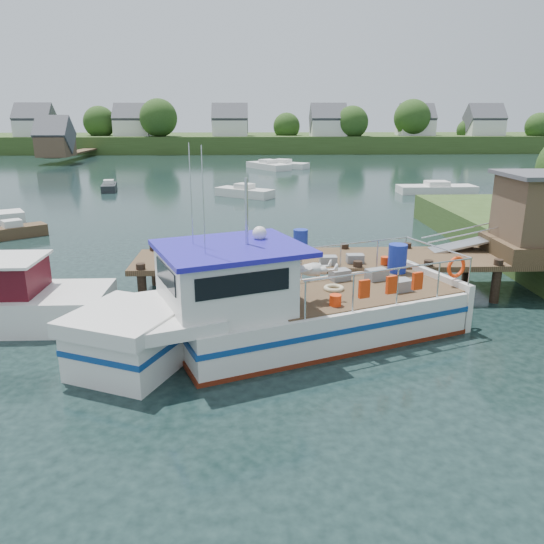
{
  "coord_description": "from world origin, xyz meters",
  "views": [
    {
      "loc": [
        -1.73,
        -18.91,
        6.49
      ],
      "look_at": [
        -1.0,
        -1.5,
        1.3
      ],
      "focal_mm": 35.0,
      "sensor_mm": 36.0,
      "label": 1
    }
  ],
  "objects_px": {
    "lobster_boat": "(274,310)",
    "moored_b": "(245,192)",
    "moored_rowboat": "(13,231)",
    "moored_far": "(283,165)",
    "dock": "(472,234)",
    "moored_e": "(109,187)",
    "moored_d": "(268,165)",
    "moored_c": "(437,189)"
  },
  "relations": [
    {
      "from": "moored_b",
      "to": "moored_d",
      "type": "height_order",
      "value": "moored_d"
    },
    {
      "from": "lobster_boat",
      "to": "moored_c",
      "type": "height_order",
      "value": "lobster_boat"
    },
    {
      "from": "moored_b",
      "to": "moored_far",
      "type": "bearing_deg",
      "value": 79.01
    },
    {
      "from": "moored_far",
      "to": "moored_e",
      "type": "relative_size",
      "value": 1.83
    },
    {
      "from": "moored_rowboat",
      "to": "moored_e",
      "type": "bearing_deg",
      "value": 80.71
    },
    {
      "from": "lobster_boat",
      "to": "moored_c",
      "type": "distance_m",
      "value": 34.22
    },
    {
      "from": "moored_far",
      "to": "moored_e",
      "type": "xyz_separation_m",
      "value": [
        -16.66,
        -20.2,
        -0.05
      ]
    },
    {
      "from": "moored_c",
      "to": "moored_e",
      "type": "relative_size",
      "value": 1.81
    },
    {
      "from": "dock",
      "to": "moored_rowboat",
      "type": "distance_m",
      "value": 23.56
    },
    {
      "from": "moored_far",
      "to": "dock",
      "type": "bearing_deg",
      "value": -69.59
    },
    {
      "from": "moored_b",
      "to": "moored_c",
      "type": "height_order",
      "value": "moored_b"
    },
    {
      "from": "moored_rowboat",
      "to": "moored_e",
      "type": "relative_size",
      "value": 0.93
    },
    {
      "from": "moored_b",
      "to": "moored_rowboat",
      "type": "bearing_deg",
      "value": -131.03
    },
    {
      "from": "dock",
      "to": "moored_e",
      "type": "height_order",
      "value": "dock"
    },
    {
      "from": "lobster_boat",
      "to": "moored_far",
      "type": "bearing_deg",
      "value": 64.73
    },
    {
      "from": "dock",
      "to": "moored_e",
      "type": "distance_m",
      "value": 35.38
    },
    {
      "from": "moored_b",
      "to": "moored_d",
      "type": "relative_size",
      "value": 0.71
    },
    {
      "from": "lobster_boat",
      "to": "moored_far",
      "type": "height_order",
      "value": "lobster_boat"
    },
    {
      "from": "moored_far",
      "to": "moored_d",
      "type": "xyz_separation_m",
      "value": [
        -1.91,
        -1.21,
        0.02
      ]
    },
    {
      "from": "moored_b",
      "to": "moored_d",
      "type": "xyz_separation_m",
      "value": [
        2.75,
        23.1,
        0.03
      ]
    },
    {
      "from": "moored_d",
      "to": "moored_e",
      "type": "xyz_separation_m",
      "value": [
        -14.75,
        -18.99,
        -0.07
      ]
    },
    {
      "from": "moored_c",
      "to": "moored_e",
      "type": "xyz_separation_m",
      "value": [
        -28.45,
        2.64,
        -0.03
      ]
    },
    {
      "from": "moored_rowboat",
      "to": "moored_c",
      "type": "height_order",
      "value": "moored_c"
    },
    {
      "from": "lobster_boat",
      "to": "moored_rowboat",
      "type": "xyz_separation_m",
      "value": [
        -13.65,
        14.6,
        -0.69
      ]
    },
    {
      "from": "moored_rowboat",
      "to": "moored_c",
      "type": "bearing_deg",
      "value": 21.27
    },
    {
      "from": "moored_far",
      "to": "moored_e",
      "type": "bearing_deg",
      "value": -113.79
    },
    {
      "from": "lobster_boat",
      "to": "moored_b",
      "type": "distance_m",
      "value": 29.13
    },
    {
      "from": "dock",
      "to": "moored_e",
      "type": "xyz_separation_m",
      "value": [
        -20.67,
        28.65,
        -1.88
      ]
    },
    {
      "from": "moored_b",
      "to": "moored_c",
      "type": "bearing_deg",
      "value": 4.98
    },
    {
      "from": "moored_b",
      "to": "moored_e",
      "type": "height_order",
      "value": "moored_b"
    },
    {
      "from": "moored_rowboat",
      "to": "moored_d",
      "type": "distance_m",
      "value": 40.6
    },
    {
      "from": "lobster_boat",
      "to": "moored_b",
      "type": "bearing_deg",
      "value": 70.71
    },
    {
      "from": "moored_c",
      "to": "moored_e",
      "type": "height_order",
      "value": "moored_c"
    },
    {
      "from": "moored_far",
      "to": "moored_e",
      "type": "distance_m",
      "value": 26.18
    },
    {
      "from": "lobster_boat",
      "to": "moored_d",
      "type": "bearing_deg",
      "value": 66.73
    },
    {
      "from": "moored_d",
      "to": "moored_e",
      "type": "distance_m",
      "value": 24.05
    },
    {
      "from": "lobster_boat",
      "to": "moored_rowboat",
      "type": "distance_m",
      "value": 20.0
    },
    {
      "from": "moored_far",
      "to": "lobster_boat",
      "type": "bearing_deg",
      "value": -78.1
    },
    {
      "from": "moored_rowboat",
      "to": "moored_far",
      "type": "xyz_separation_m",
      "value": [
        17.22,
        38.81,
        0.04
      ]
    },
    {
      "from": "moored_rowboat",
      "to": "moored_far",
      "type": "relative_size",
      "value": 0.51
    },
    {
      "from": "dock",
      "to": "moored_b",
      "type": "height_order",
      "value": "dock"
    },
    {
      "from": "lobster_boat",
      "to": "moored_e",
      "type": "relative_size",
      "value": 3.22
    }
  ]
}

